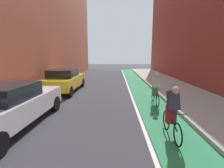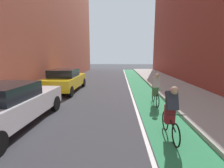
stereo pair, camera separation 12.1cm
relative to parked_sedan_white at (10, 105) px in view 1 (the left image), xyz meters
The scene contains 10 objects.
ground_plane 5.23m from the parked_sedan_white, 59.82° to the left, with size 77.71×77.71×0.00m, color #38383D.
bike_lane_paint 8.50m from the parked_sedan_white, 49.90° to the left, with size 1.60×35.32×0.00m, color #2D8451.
lane_divider_stripe 7.95m from the parked_sedan_white, 54.89° to the left, with size 0.12×35.32×0.00m, color white.
sidewalk_right 10.27m from the parked_sedan_white, 39.17° to the left, with size 3.39×35.32×0.14m, color #A8A59E.
building_facade_left 8.80m from the parked_sedan_white, 113.78° to the left, with size 4.15×35.32×12.11m.
building_facade_right 14.62m from the parked_sedan_white, 38.02° to the left, with size 2.40×31.32×11.51m, color brown.
parked_sedan_white is the anchor object (origin of this frame).
parked_sedan_yellow_cab 5.97m from the parked_sedan_white, 89.99° to the left, with size 2.03×4.57×1.53m.
cyclist_mid 5.32m from the parked_sedan_white, ahead, with size 0.48×1.70×1.60m.
cyclist_trailing 6.33m from the parked_sedan_white, 27.90° to the left, with size 0.48×1.69×1.60m.
Camera 1 is at (1.01, 3.80, 2.46)m, focal length 26.89 mm.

